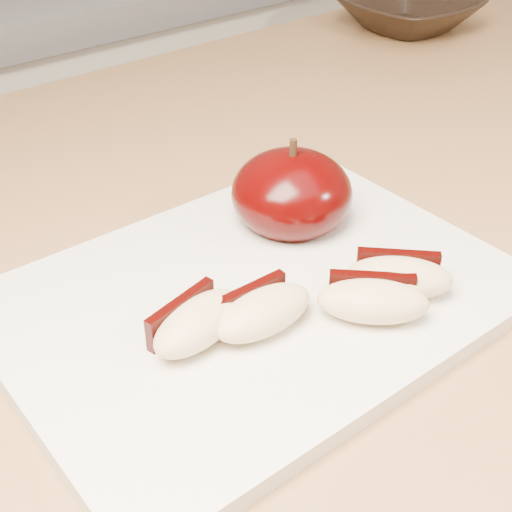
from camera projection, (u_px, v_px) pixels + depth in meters
cutting_board at (256, 297)px, 0.44m from camera, size 0.30×0.22×0.01m
apple_half at (292, 193)px, 0.49m from camera, size 0.08×0.08×0.07m
apple_wedge_a at (197, 322)px, 0.39m from camera, size 0.07×0.04×0.02m
apple_wedge_b at (261, 311)px, 0.40m from camera, size 0.06×0.03×0.02m
apple_wedge_c at (373, 300)px, 0.41m from camera, size 0.07×0.07×0.02m
apple_wedge_d at (399, 276)px, 0.42m from camera, size 0.07×0.07×0.02m
bowl at (408, 12)px, 0.87m from camera, size 0.17×0.17×0.04m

